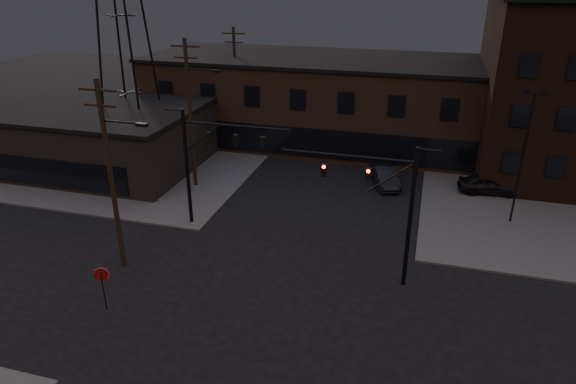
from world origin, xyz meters
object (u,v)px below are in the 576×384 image
object	(u,v)px
traffic_signal_far	(204,156)
car_crossing	(385,176)
stop_sign	(102,279)
parked_car_lot_a	(488,184)
traffic_signal_near	(389,201)

from	to	relation	value
traffic_signal_far	car_crossing	xyz separation A→B (m)	(10.70, 10.35, -4.27)
stop_sign	car_crossing	distance (m)	23.63
parked_car_lot_a	car_crossing	size ratio (longest dim) A/B	0.97
traffic_signal_far	stop_sign	bearing A→B (deg)	-97.32
stop_sign	traffic_signal_far	bearing A→B (deg)	82.68
car_crossing	traffic_signal_far	bearing A→B (deg)	-155.76
stop_sign	traffic_signal_near	bearing A→B (deg)	25.90
traffic_signal_far	traffic_signal_near	bearing A→B (deg)	-16.17
parked_car_lot_a	car_crossing	distance (m)	7.81
traffic_signal_near	stop_sign	distance (m)	15.17
stop_sign	car_crossing	world-z (taller)	stop_sign
traffic_signal_far	parked_car_lot_a	xyz separation A→B (m)	(18.50, 10.57, -4.11)
stop_sign	car_crossing	bearing A→B (deg)	59.50
traffic_signal_near	traffic_signal_far	bearing A→B (deg)	163.83
parked_car_lot_a	traffic_signal_near	bearing A→B (deg)	149.20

